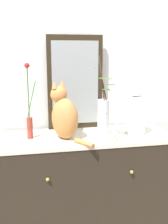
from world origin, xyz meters
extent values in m
cube|color=silver|center=(0.00, 0.31, 1.30)|extent=(4.40, 0.08, 2.60)
cube|color=black|center=(0.00, 0.00, 0.46)|extent=(1.29, 0.46, 0.91)
cube|color=beige|center=(0.00, 0.00, 0.92)|extent=(1.32, 0.47, 0.02)
sphere|color=#B79338|center=(-0.29, -0.24, 0.73)|extent=(0.02, 0.02, 0.02)
sphere|color=#B79338|center=(0.29, -0.24, 0.73)|extent=(0.02, 0.02, 0.02)
cube|color=black|center=(-0.03, 0.22, 1.31)|extent=(0.44, 0.03, 0.74)
cube|color=gray|center=(-0.03, 0.20, 1.31)|extent=(0.37, 0.01, 0.65)
ellipsoid|color=#B5773F|center=(-0.15, -0.04, 1.08)|extent=(0.25, 0.27, 0.29)
sphere|color=#B5773F|center=(-0.18, 0.01, 1.25)|extent=(0.12, 0.12, 0.12)
cone|color=#B5773F|center=(-0.21, -0.01, 1.32)|extent=(0.05, 0.05, 0.05)
cone|color=#B5773F|center=(-0.15, 0.03, 1.32)|extent=(0.05, 0.05, 0.05)
cylinder|color=#B5773F|center=(-0.04, -0.21, 0.95)|extent=(0.12, 0.16, 0.03)
cylinder|color=maroon|center=(-0.39, 0.01, 1.01)|extent=(0.04, 0.04, 0.15)
cylinder|color=#37682B|center=(-0.39, 0.01, 1.27)|extent=(0.01, 0.01, 0.35)
sphere|color=maroon|center=(-0.39, 0.01, 1.46)|extent=(0.04, 0.04, 0.04)
cylinder|color=#307025|center=(-0.37, 0.01, 1.22)|extent=(0.07, 0.01, 0.26)
cylinder|color=silver|center=(0.12, -0.11, 0.96)|extent=(0.20, 0.20, 0.05)
cylinder|color=silver|center=(0.12, -0.11, 1.10)|extent=(0.08, 0.08, 0.24)
cylinder|color=#49312D|center=(0.10, -0.12, 1.33)|extent=(0.05, 0.06, 0.40)
ellipsoid|color=#386526|center=(0.09, -0.15, 1.38)|extent=(0.06, 0.08, 0.01)
ellipsoid|color=#3A6227|center=(0.05, -0.14, 1.44)|extent=(0.04, 0.07, 0.01)
cylinder|color=#493020|center=(0.12, -0.13, 1.28)|extent=(0.08, 0.02, 0.29)
ellipsoid|color=#356927|center=(0.12, -0.15, 1.30)|extent=(0.07, 0.08, 0.01)
ellipsoid|color=#346324|center=(0.14, -0.19, 1.34)|extent=(0.08, 0.06, 0.01)
ellipsoid|color=#3A6C2B|center=(0.13, -0.17, 1.37)|extent=(0.08, 0.05, 0.01)
cube|color=white|center=(0.39, -0.03, 1.08)|extent=(0.11, 0.11, 0.29)
ellipsoid|color=white|center=(0.39, -0.03, 1.26)|extent=(0.10, 0.10, 0.06)
sphere|color=white|center=(0.39, -0.03, 1.30)|extent=(0.02, 0.02, 0.02)
camera|label=1|loc=(-0.36, -1.87, 1.55)|focal=42.89mm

